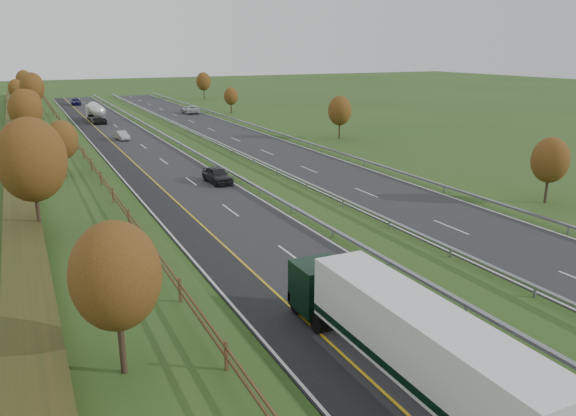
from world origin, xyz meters
name	(u,v)px	position (x,y,z in m)	size (l,w,h in m)	color
ground	(226,163)	(8.00, 55.00, 0.00)	(400.00, 400.00, 0.00)	#284719
near_carriageway	(152,161)	(0.00, 60.00, 0.02)	(10.50, 200.00, 0.04)	#232326
far_carriageway	(273,151)	(16.50, 60.00, 0.02)	(10.50, 200.00, 0.04)	#232326
hard_shoulder	(121,163)	(-3.75, 60.00, 0.02)	(3.00, 200.00, 0.04)	black
lane_markings	(202,157)	(6.40, 59.88, 0.05)	(26.75, 200.00, 0.01)	silver
embankment_left	(37,162)	(-13.00, 60.00, 1.00)	(12.00, 200.00, 2.00)	#284719
hedge_left	(16,150)	(-15.00, 60.00, 2.55)	(2.20, 180.00, 1.10)	#303515
fence_left	(78,145)	(-8.50, 59.59, 2.73)	(0.12, 189.06, 1.20)	#422B19
median_barrier_near	(196,153)	(5.70, 60.00, 0.61)	(0.32, 200.00, 0.71)	gray
median_barrier_far	(233,149)	(10.80, 60.00, 0.61)	(0.32, 200.00, 0.71)	gray
outer_barrier_far	(310,143)	(22.30, 60.00, 0.62)	(0.32, 200.00, 0.71)	gray
trees_left	(36,118)	(-12.64, 56.63, 6.37)	(6.64, 164.30, 7.66)	#2D2116
trees_far	(273,98)	(29.80, 89.21, 4.25)	(8.45, 118.60, 7.12)	#2D2116
box_lorry	(405,338)	(-1.35, 7.07, 2.33)	(2.58, 16.28, 4.06)	black
road_tanker	(96,112)	(-0.95, 102.82, 1.86)	(2.40, 11.22, 3.46)	silver
car_dark_near	(217,175)	(3.58, 45.26, 0.87)	(1.95, 4.85, 1.65)	black
car_silver_mid	(122,135)	(-0.44, 78.34, 0.70)	(1.39, 3.98, 1.31)	#9E9FA2
car_small_far	(76,102)	(-1.16, 137.72, 0.83)	(2.20, 5.41, 1.57)	#14133E
car_oncoming	(190,110)	(18.77, 107.94, 0.86)	(2.71, 5.87, 1.63)	silver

